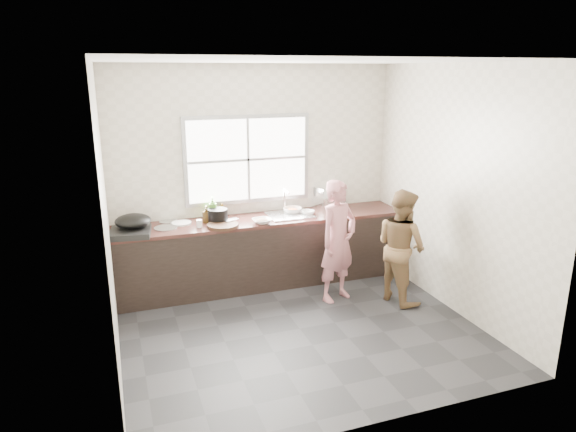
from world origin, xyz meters
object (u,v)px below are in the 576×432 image
object	(u,v)px
bottle_brown_short	(222,211)
bowl_mince	(262,221)
plate_food	(181,223)
bowl_crabs	(293,211)
bottle_green	(213,209)
wok	(133,221)
glass_jar	(199,224)
burner	(130,232)
pot_lid_right	(169,221)
black_pot	(218,216)
bottle_brown_tall	(206,215)
bowl_held	(308,212)
cutting_board	(223,225)
woman	(338,245)
dish_rack	(328,197)
pot_lid_left	(166,228)
person_side	(401,246)

from	to	relation	value
bottle_brown_short	bowl_mince	bearing A→B (deg)	-48.96
plate_food	bowl_crabs	bearing A→B (deg)	0.02
bottle_green	wok	xyz separation A→B (m)	(-0.94, -0.17, -0.01)
bowl_mince	glass_jar	distance (m)	0.74
bowl_crabs	burner	world-z (taller)	burner
bottle_green	pot_lid_right	bearing A→B (deg)	166.11
black_pot	bottle_brown_short	size ratio (longest dim) A/B	1.55
black_pot	bottle_brown_tall	xyz separation A→B (m)	(-0.12, 0.07, 0.01)
bowl_held	bottle_green	bearing A→B (deg)	173.73
cutting_board	bottle_brown_short	bearing A→B (deg)	78.23
glass_jar	plate_food	bearing A→B (deg)	130.18
woman	bottle_brown_short	size ratio (longest dim) A/B	8.82
plate_food	dish_rack	xyz separation A→B (m)	(1.96, 0.13, 0.13)
pot_lid_right	pot_lid_left	bearing A→B (deg)	-103.62
bottle_green	dish_rack	bearing A→B (deg)	4.55
person_side	cutting_board	bearing A→B (deg)	55.20
bottle_brown_tall	pot_lid_right	xyz separation A→B (m)	(-0.43, 0.16, -0.09)
glass_jar	burner	distance (m)	0.77
bowl_held	plate_food	distance (m)	1.57
cutting_board	wok	bearing A→B (deg)	172.87
plate_food	black_pot	bearing A→B (deg)	-13.44
pot_lid_right	bowl_mince	bearing A→B (deg)	-22.85
woman	bottle_brown_tall	bearing A→B (deg)	128.52
woman	pot_lid_right	bearing A→B (deg)	130.63
woman	bottle_green	world-z (taller)	woman
bowl_held	bowl_mince	bearing A→B (deg)	-164.56
woman	bottle_green	distance (m)	1.57
cutting_board	glass_jar	distance (m)	0.27
woman	wok	size ratio (longest dim) A/B	3.36
bottle_green	bottle_brown_tall	distance (m)	0.11
bottle_green	glass_jar	xyz separation A→B (m)	(-0.21, -0.22, -0.10)
bottle_green	glass_jar	size ratio (longest dim) A/B	3.30
person_side	bowl_mince	world-z (taller)	person_side
bottle_brown_tall	wok	size ratio (longest dim) A/B	0.46
black_pot	bowl_mince	bearing A→B (deg)	-22.42
bowl_held	bottle_brown_short	bearing A→B (deg)	166.06
person_side	plate_food	size ratio (longest dim) A/B	5.69
cutting_board	dish_rack	distance (m)	1.59
dish_rack	pot_lid_right	size ratio (longest dim) A/B	1.69
plate_food	wok	size ratio (longest dim) A/B	0.59
bowl_crabs	pot_lid_right	size ratio (longest dim) A/B	0.85
wok	bottle_brown_short	bearing A→B (deg)	15.64
woman	burner	xyz separation A→B (m)	(-2.26, 0.57, 0.22)
woman	bottle_green	size ratio (longest dim) A/B	4.50
bowl_mince	bottle_green	bearing A→B (deg)	149.32
cutting_board	pot_lid_right	xyz separation A→B (m)	(-0.57, 0.43, -0.01)
bottle_brown_short	pot_lid_right	distance (m)	0.66
bowl_mince	pot_lid_left	xyz separation A→B (m)	(-1.11, 0.18, -0.02)
cutting_board	bottle_brown_tall	xyz separation A→B (m)	(-0.14, 0.26, 0.07)
bowl_mince	plate_food	xyz separation A→B (m)	(-0.91, 0.30, -0.02)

